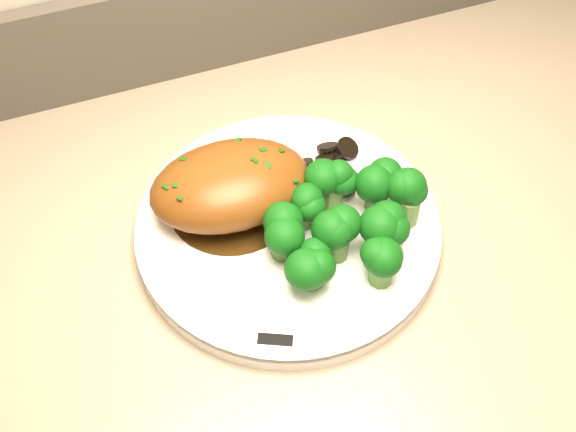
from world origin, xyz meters
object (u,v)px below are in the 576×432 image
object	(u,v)px
plate	(288,229)
broccoli_florets	(347,222)
chicken_breast	(236,187)
counter	(342,430)

from	to	relation	value
plate	broccoli_florets	bearing A→B (deg)	-42.90
plate	broccoli_florets	xyz separation A→B (m)	(0.04, -0.04, 0.04)
broccoli_florets	chicken_breast	bearing A→B (deg)	136.95
counter	chicken_breast	size ratio (longest dim) A/B	12.67
counter	broccoli_florets	world-z (taller)	counter
chicken_breast	broccoli_florets	xyz separation A→B (m)	(0.08, -0.07, -0.00)
chicken_breast	counter	bearing A→B (deg)	-37.56
chicken_breast	broccoli_florets	world-z (taller)	chicken_breast
counter	plate	distance (m)	0.44
counter	broccoli_florets	xyz separation A→B (m)	(-0.02, 0.01, 0.47)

